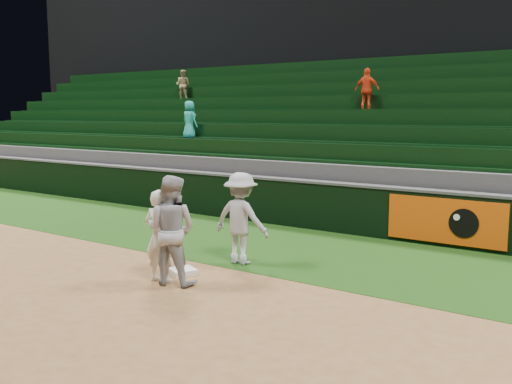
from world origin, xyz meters
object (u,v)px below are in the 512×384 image
first_base (183,271)px  base_coach (241,218)px  first_baseman (160,236)px  baserunner (171,230)px

first_base → base_coach: (0.45, 1.21, 0.86)m
first_baseman → first_base: bearing=-99.6°
base_coach → first_base: bearing=66.1°
baserunner → base_coach: (0.20, 1.76, -0.04)m
first_base → baserunner: size_ratio=0.23×
first_base → first_baseman: 0.97m
first_base → baserunner: baserunner is taller
baserunner → base_coach: bearing=-111.8°
first_baseman → baserunner: 0.28m
first_base → base_coach: size_ratio=0.24×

